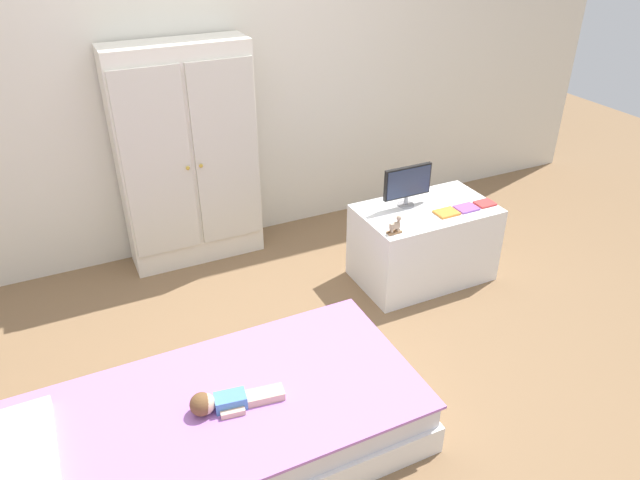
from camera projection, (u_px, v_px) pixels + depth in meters
name	position (u px, v px, depth m)	size (l,w,h in m)	color
ground_plane	(302.00, 379.00, 2.98)	(10.00, 10.00, 0.02)	brown
back_wall	(191.00, 42.00, 3.52)	(6.40, 0.05, 2.70)	silver
bed	(207.00, 433.00, 2.50)	(1.84, 0.85, 0.27)	white
pillow	(11.00, 469.00, 2.15)	(0.32, 0.61, 0.05)	silver
doll	(220.00, 402.00, 2.41)	(0.39, 0.15, 0.10)	#4C84C6
wardrobe	(188.00, 158.00, 3.65)	(0.84, 0.31, 1.40)	white
tv_stand	(423.00, 243.00, 3.65)	(0.82, 0.49, 0.49)	white
tv_monitor	(408.00, 183.00, 3.49)	(0.31, 0.10, 0.25)	#99999E
rocking_horse_toy	(396.00, 226.00, 3.25)	(0.08, 0.04, 0.10)	#8E6642
book_orange	(447.00, 213.00, 3.47)	(0.13, 0.10, 0.01)	orange
book_purple	(466.00, 208.00, 3.52)	(0.13, 0.11, 0.01)	#8E51B2
book_red	(485.00, 203.00, 3.57)	(0.11, 0.09, 0.01)	#CC3838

